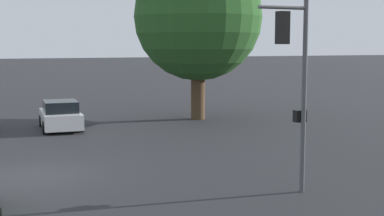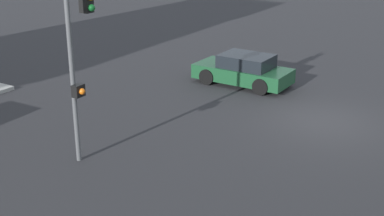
{
  "view_description": "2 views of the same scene",
  "coord_description": "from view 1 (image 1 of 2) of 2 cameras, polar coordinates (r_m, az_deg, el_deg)",
  "views": [
    {
      "loc": [
        17.79,
        -1.83,
        4.28
      ],
      "look_at": [
        1.42,
        4.99,
        2.16
      ],
      "focal_mm": 50.0,
      "sensor_mm": 36.0,
      "label": 1
    },
    {
      "loc": [
        -5.52,
        17.32,
        6.97
      ],
      "look_at": [
        2.97,
        3.91,
        1.1
      ],
      "focal_mm": 50.0,
      "sensor_mm": 36.0,
      "label": 2
    }
  ],
  "objects": [
    {
      "name": "ground_plane",
      "position": [
        18.39,
        -16.4,
        -6.92
      ],
      "size": [
        300.0,
        300.0,
        0.0
      ],
      "primitive_type": "plane",
      "color": "#28282B"
    },
    {
      "name": "street_tree",
      "position": [
        30.5,
        0.64,
        9.67
      ],
      "size": [
        7.2,
        7.2,
        9.42
      ],
      "color": "#4C3823",
      "rests_on": "ground_plane"
    },
    {
      "name": "traffic_signal",
      "position": [
        15.36,
        10.79,
        4.41
      ],
      "size": [
        0.58,
        1.71,
        5.78
      ],
      "rotation": [
        0.0,
        0.0,
        3.16
      ],
      "color": "#515456",
      "rests_on": "ground_plane"
    },
    {
      "name": "crossing_car_0",
      "position": [
        27.73,
        -13.85,
        -0.83
      ],
      "size": [
        3.98,
        2.1,
        1.46
      ],
      "rotation": [
        0.0,
        0.0,
        3.09
      ],
      "color": "silver",
      "rests_on": "ground_plane"
    }
  ]
}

